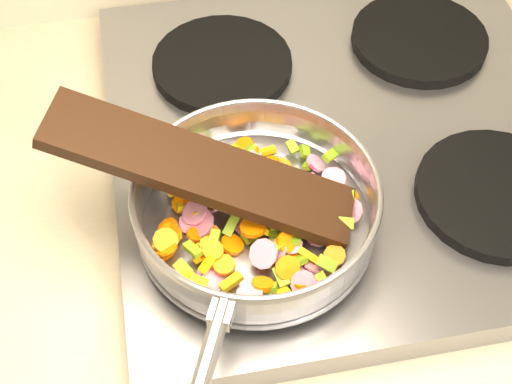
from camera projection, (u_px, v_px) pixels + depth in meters
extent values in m
cube|color=#939399|center=(347.00, 139.00, 0.92)|extent=(0.60, 0.60, 0.04)
cylinder|color=black|center=(261.00, 230.00, 0.80)|extent=(0.19, 0.19, 0.02)
cylinder|color=black|center=(497.00, 194.00, 0.83)|extent=(0.19, 0.19, 0.02)
cylinder|color=black|center=(222.00, 64.00, 0.97)|extent=(0.19, 0.19, 0.02)
cylinder|color=black|center=(419.00, 39.00, 1.00)|extent=(0.19, 0.19, 0.02)
cylinder|color=#9E9EA5|center=(256.00, 222.00, 0.79)|extent=(0.26, 0.26, 0.01)
torus|color=#9E9EA5|center=(256.00, 205.00, 0.77)|extent=(0.31, 0.31, 0.06)
torus|color=#9E9EA5|center=(256.00, 190.00, 0.75)|extent=(0.27, 0.27, 0.01)
cube|color=#9E9EA5|center=(222.00, 312.00, 0.67)|extent=(0.03, 0.04, 0.02)
cylinder|color=orange|center=(217.00, 196.00, 0.78)|extent=(0.03, 0.03, 0.01)
cube|color=#6B9516|center=(276.00, 230.00, 0.77)|extent=(0.02, 0.02, 0.01)
cylinder|color=orange|center=(270.00, 161.00, 0.82)|extent=(0.03, 0.03, 0.02)
cylinder|color=#C7135D|center=(316.00, 163.00, 0.82)|extent=(0.03, 0.04, 0.02)
cube|color=#6B9516|center=(225.00, 268.00, 0.74)|extent=(0.02, 0.02, 0.02)
cylinder|color=orange|center=(253.00, 227.00, 0.76)|extent=(0.04, 0.04, 0.01)
cylinder|color=#C7135D|center=(258.00, 168.00, 0.81)|extent=(0.04, 0.04, 0.01)
cube|color=#E2B00D|center=(267.00, 151.00, 0.85)|extent=(0.02, 0.01, 0.01)
cylinder|color=#C7135D|center=(305.00, 182.00, 0.81)|extent=(0.03, 0.04, 0.03)
cylinder|color=orange|center=(335.00, 255.00, 0.74)|extent=(0.03, 0.03, 0.02)
cube|color=#6B9516|center=(268.00, 288.00, 0.72)|extent=(0.02, 0.02, 0.02)
cylinder|color=#C7135D|center=(291.00, 272.00, 0.74)|extent=(0.04, 0.04, 0.02)
cube|color=#E2B00D|center=(163.00, 247.00, 0.75)|extent=(0.02, 0.02, 0.02)
cube|color=#6B9516|center=(226.00, 163.00, 0.82)|extent=(0.02, 0.02, 0.02)
cylinder|color=#C7135D|center=(211.00, 275.00, 0.74)|extent=(0.04, 0.04, 0.02)
cube|color=#6B9516|center=(265.00, 192.00, 0.79)|extent=(0.02, 0.02, 0.01)
cube|color=#E2B00D|center=(308.00, 255.00, 0.75)|extent=(0.02, 0.02, 0.02)
cylinder|color=#C7135D|center=(350.00, 211.00, 0.78)|extent=(0.03, 0.04, 0.03)
cube|color=#E2B00D|center=(285.00, 204.00, 0.78)|extent=(0.01, 0.02, 0.02)
cube|color=#6B9516|center=(292.00, 147.00, 0.84)|extent=(0.02, 0.02, 0.01)
cylinder|color=#C7135D|center=(304.00, 284.00, 0.72)|extent=(0.03, 0.03, 0.03)
cylinder|color=orange|center=(268.00, 188.00, 0.81)|extent=(0.02, 0.02, 0.02)
cube|color=#E2B00D|center=(316.00, 211.00, 0.79)|extent=(0.02, 0.02, 0.02)
cylinder|color=orange|center=(195.00, 235.00, 0.77)|extent=(0.03, 0.03, 0.01)
cylinder|color=#C7135D|center=(192.00, 222.00, 0.78)|extent=(0.04, 0.04, 0.01)
cylinder|color=#C7135D|center=(285.00, 183.00, 0.80)|extent=(0.04, 0.04, 0.02)
cylinder|color=orange|center=(171.00, 234.00, 0.76)|extent=(0.03, 0.04, 0.02)
cube|color=#6B9516|center=(207.00, 173.00, 0.82)|extent=(0.02, 0.02, 0.02)
cube|color=#6B9516|center=(285.00, 264.00, 0.75)|extent=(0.02, 0.02, 0.02)
cylinder|color=orange|center=(200.00, 197.00, 0.81)|extent=(0.02, 0.02, 0.01)
cylinder|color=orange|center=(167.00, 249.00, 0.74)|extent=(0.02, 0.03, 0.02)
cube|color=#6B9516|center=(212.00, 149.00, 0.84)|extent=(0.01, 0.02, 0.01)
cube|color=#E2B00D|center=(231.00, 282.00, 0.73)|extent=(0.03, 0.02, 0.01)
cylinder|color=#C7135D|center=(251.00, 154.00, 0.84)|extent=(0.04, 0.04, 0.01)
cylinder|color=orange|center=(285.00, 225.00, 0.78)|extent=(0.03, 0.03, 0.02)
cube|color=#6B9516|center=(330.00, 156.00, 0.82)|extent=(0.02, 0.02, 0.02)
cylinder|color=#C7135D|center=(291.00, 221.00, 0.78)|extent=(0.05, 0.04, 0.03)
cube|color=#6B9516|center=(252.00, 235.00, 0.77)|extent=(0.03, 0.02, 0.02)
cube|color=#6B9516|center=(346.00, 224.00, 0.76)|extent=(0.02, 0.02, 0.01)
cube|color=#E2B00D|center=(198.00, 253.00, 0.75)|extent=(0.01, 0.03, 0.02)
cube|color=#E2B00D|center=(184.00, 208.00, 0.79)|extent=(0.02, 0.01, 0.02)
cylinder|color=orange|center=(306.00, 221.00, 0.77)|extent=(0.03, 0.03, 0.02)
cylinder|color=orange|center=(182.00, 204.00, 0.79)|extent=(0.03, 0.03, 0.02)
cube|color=#6B9516|center=(327.00, 264.00, 0.73)|extent=(0.02, 0.02, 0.01)
cube|color=#E2B00D|center=(225.00, 198.00, 0.79)|extent=(0.03, 0.03, 0.01)
cylinder|color=orange|center=(276.00, 201.00, 0.80)|extent=(0.03, 0.03, 0.01)
cylinder|color=#C7135D|center=(319.00, 234.00, 0.77)|extent=(0.05, 0.05, 0.01)
cylinder|color=#C7135D|center=(195.00, 212.00, 0.78)|extent=(0.03, 0.03, 0.02)
cylinder|color=orange|center=(166.00, 240.00, 0.75)|extent=(0.04, 0.04, 0.02)
cube|color=#6B9516|center=(346.00, 197.00, 0.78)|extent=(0.02, 0.02, 0.01)
cube|color=#E2B00D|center=(255.00, 156.00, 0.84)|extent=(0.01, 0.03, 0.02)
cylinder|color=#C7135D|center=(201.00, 152.00, 0.84)|extent=(0.05, 0.05, 0.01)
cube|color=#6B9516|center=(306.00, 224.00, 0.77)|extent=(0.02, 0.01, 0.02)
cylinder|color=orange|center=(350.00, 196.00, 0.80)|extent=(0.03, 0.03, 0.01)
cylinder|color=orange|center=(304.00, 213.00, 0.78)|extent=(0.03, 0.03, 0.03)
cube|color=#6B9516|center=(201.00, 210.00, 0.79)|extent=(0.02, 0.02, 0.02)
cylinder|color=orange|center=(250.00, 153.00, 0.84)|extent=(0.03, 0.03, 0.03)
cube|color=#E2B00D|center=(349.00, 201.00, 0.79)|extent=(0.02, 0.02, 0.02)
cube|color=#6B9516|center=(281.00, 276.00, 0.73)|extent=(0.02, 0.03, 0.01)
cylinder|color=orange|center=(244.00, 147.00, 0.84)|extent=(0.04, 0.04, 0.02)
cylinder|color=#C7135D|center=(251.00, 166.00, 0.81)|extent=(0.03, 0.03, 0.02)
cylinder|color=#C7135D|center=(255.00, 221.00, 0.78)|extent=(0.02, 0.03, 0.02)
cube|color=#E2B00D|center=(245.00, 213.00, 0.77)|extent=(0.02, 0.03, 0.01)
cube|color=#6B9516|center=(305.00, 152.00, 0.84)|extent=(0.01, 0.02, 0.01)
cube|color=#6B9516|center=(175.00, 181.00, 0.82)|extent=(0.02, 0.02, 0.02)
cylinder|color=orange|center=(168.00, 228.00, 0.77)|extent=(0.03, 0.04, 0.02)
cube|color=#6B9516|center=(296.00, 263.00, 0.74)|extent=(0.03, 0.02, 0.01)
cylinder|color=orange|center=(264.00, 247.00, 0.75)|extent=(0.03, 0.03, 0.00)
cylinder|color=orange|center=(325.00, 225.00, 0.76)|extent=(0.03, 0.03, 0.02)
cube|color=#6B9516|center=(331.00, 231.00, 0.77)|extent=(0.02, 0.02, 0.02)
cube|color=#E2B00D|center=(231.00, 153.00, 0.82)|extent=(0.02, 0.02, 0.01)
cube|color=#6B9516|center=(210.00, 192.00, 0.80)|extent=(0.02, 0.02, 0.01)
cube|color=#E2B00D|center=(314.00, 290.00, 0.73)|extent=(0.01, 0.02, 0.02)
cylinder|color=#C7135D|center=(292.00, 190.00, 0.80)|extent=(0.04, 0.03, 0.02)
cylinder|color=#C7135D|center=(247.00, 162.00, 0.82)|extent=(0.04, 0.04, 0.02)
cube|color=#E2B00D|center=(210.00, 196.00, 0.79)|extent=(0.01, 0.02, 0.01)
cylinder|color=#C7135D|center=(202.00, 223.00, 0.77)|extent=(0.04, 0.05, 0.03)
cube|color=#E2B00D|center=(315.00, 195.00, 0.78)|extent=(0.02, 0.03, 0.01)
cube|color=#E2B00D|center=(196.00, 208.00, 0.79)|extent=(0.01, 0.03, 0.02)
cylinder|color=orange|center=(303.00, 284.00, 0.73)|extent=(0.03, 0.03, 0.02)
cylinder|color=#C7135D|center=(244.00, 220.00, 0.78)|extent=(0.03, 0.04, 0.03)
cube|color=#6B9516|center=(308.00, 195.00, 0.79)|extent=(0.01, 0.02, 0.01)
cube|color=#6B9516|center=(295.00, 238.00, 0.76)|extent=(0.01, 0.02, 0.01)
cylinder|color=orange|center=(271.00, 162.00, 0.84)|extent=(0.03, 0.03, 0.02)
cylinder|color=#C7135D|center=(275.00, 251.00, 0.75)|extent=(0.03, 0.04, 0.02)
cube|color=#E2B00D|center=(205.00, 202.00, 0.78)|extent=(0.02, 0.01, 0.01)
cube|color=#E2B00D|center=(248.00, 162.00, 0.82)|extent=(0.02, 0.01, 0.02)
cylinder|color=#C7135D|center=(231.00, 166.00, 0.83)|extent=(0.04, 0.03, 0.02)
cylinder|color=#C7135D|center=(334.00, 178.00, 0.81)|extent=(0.03, 0.03, 0.01)
cube|color=#6B9516|center=(231.00, 225.00, 0.77)|extent=(0.02, 0.02, 0.02)
cube|color=#6B9516|center=(277.00, 247.00, 0.74)|extent=(0.02, 0.02, 0.01)
cylinder|color=orange|center=(295.00, 257.00, 0.75)|extent=(0.03, 0.03, 0.01)
cube|color=#E2B00D|center=(178.00, 181.00, 0.81)|extent=(0.02, 0.02, 0.01)
cylinder|color=orange|center=(183.00, 180.00, 0.82)|extent=(0.02, 0.03, 0.01)
cylinder|color=#C7135D|center=(216.00, 203.00, 0.79)|extent=(0.03, 0.03, 0.03)
cube|color=#6B9516|center=(278.00, 223.00, 0.76)|extent=(0.02, 0.02, 0.01)
cylinder|color=orange|center=(233.00, 159.00, 0.84)|extent=(0.02, 0.02, 0.02)
cylinder|color=#C7135D|center=(315.00, 209.00, 0.78)|extent=(0.04, 0.04, 0.02)
cylinder|color=orange|center=(277.00, 171.00, 0.83)|extent=(0.03, 0.04, 0.03)
cylinder|color=orange|center=(291.00, 185.00, 0.80)|extent=(0.03, 0.03, 0.02)
cube|color=#6B9516|center=(240.00, 158.00, 0.84)|extent=(0.02, 0.01, 0.02)
cube|color=#E2B00D|center=(169.00, 178.00, 0.80)|extent=(0.01, 0.02, 0.01)
cube|color=#6B9516|center=(314.00, 206.00, 0.78)|extent=(0.01, 0.02, 0.01)
cylinder|color=orange|center=(288.00, 267.00, 0.73)|extent=(0.03, 0.02, 0.02)
cube|color=#E2B00D|center=(185.00, 279.00, 0.72)|extent=(0.02, 0.01, 0.01)
cube|color=#6B9516|center=(246.00, 152.00, 0.83)|extent=(0.02, 0.02, 0.02)
cube|color=#E2B00D|center=(289.00, 278.00, 0.73)|extent=(0.02, 0.01, 0.01)
cylinder|color=orange|center=(267.00, 185.00, 0.81)|extent=(0.03, 0.03, 0.02)
cube|color=#6B9516|center=(279.00, 240.00, 0.76)|extent=(0.02, 0.02, 0.01)
cube|color=#E2B00D|center=(172.00, 186.00, 0.79)|extent=(0.01, 0.03, 0.01)
cube|color=#6B9516|center=(322.00, 281.00, 0.73)|extent=(0.02, 0.02, 0.01)
cylinder|color=orange|center=(212.00, 172.00, 0.81)|extent=(0.03, 0.03, 0.01)
cylinder|color=orange|center=(211.00, 233.00, 0.77)|extent=(0.03, 0.03, 0.02)
cube|color=#6B9516|center=(250.00, 183.00, 0.81)|extent=(0.02, 0.01, 0.01)
cylinder|color=orange|center=(213.00, 250.00, 0.74)|extent=(0.03, 0.03, 0.01)
cube|color=#6B9516|center=(193.00, 249.00, 0.74)|extent=(0.02, 0.03, 0.01)
cube|color=#6B9516|center=(214.00, 240.00, 0.74)|extent=(0.02, 0.03, 0.01)
cylinder|color=#C7135D|center=(250.00, 294.00, 0.71)|extent=(0.04, 0.04, 0.01)
cylinder|color=orange|center=(244.00, 206.00, 0.78)|extent=(0.02, 0.02, 0.01)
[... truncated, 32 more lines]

